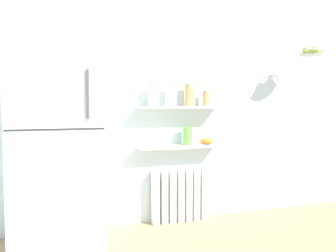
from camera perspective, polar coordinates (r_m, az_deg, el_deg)
The scene contains 12 objects.
back_wall at distance 3.83m, azimuth 1.68°, elevation 4.19°, with size 7.04×0.10×2.60m, color silver.
refrigerator at distance 3.25m, azimuth -17.75°, elevation -4.06°, with size 0.78×0.68×1.67m.
radiator at distance 3.83m, azimuth 1.93°, elevation -11.23°, with size 0.61×0.12×0.56m.
wall_shelf_lower at distance 3.70m, azimuth 2.11°, elevation -3.33°, with size 0.92×0.22×0.03m, color white.
wall_shelf_upper at distance 3.67m, azimuth 2.12°, elevation 3.07°, with size 0.92×0.22×0.03m, color white.
storage_jar_0 at distance 3.58m, azimuth -2.27°, elevation 4.93°, with size 0.10×0.10×0.21m.
storage_jar_1 at distance 3.64m, azimuth 0.69°, elevation 5.05°, with size 0.08×0.08×0.23m.
storage_jar_2 at distance 3.71m, azimuth 3.54°, elevation 5.04°, with size 0.11×0.11×0.23m.
storage_jar_3 at distance 3.79m, azimuth 6.28°, elevation 4.47°, with size 0.09×0.09×0.16m.
vase at distance 3.72m, azimuth 3.25°, elevation -1.62°, with size 0.10×0.10×0.19m, color #66A84C.
shelf_bowl at distance 3.81m, azimuth 6.36°, elevation -2.45°, with size 0.15×0.15×0.07m, color orange.
hanging_fruit_basket at distance 4.19m, azimuth 22.23°, elevation 11.13°, with size 0.32×0.32×0.10m.
Camera 1 is at (-1.32, -1.55, 1.25)m, focal length 37.45 mm.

